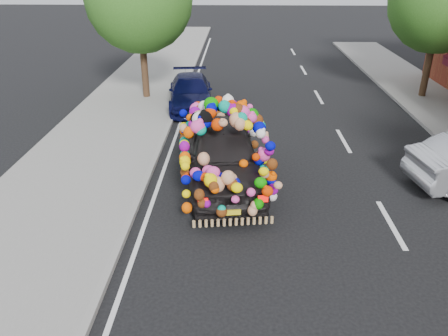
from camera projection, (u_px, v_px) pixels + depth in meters
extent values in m
plane|color=black|center=(233.00, 221.00, 10.02)|extent=(100.00, 100.00, 0.00)
cube|color=gray|center=(48.00, 216.00, 10.12)|extent=(4.00, 60.00, 0.12)
cube|color=gray|center=(131.00, 217.00, 10.06)|extent=(0.15, 60.00, 0.13)
cylinder|color=#332114|center=(144.00, 67.00, 18.08)|extent=(0.28, 0.28, 2.73)
cylinder|color=#332114|center=(427.00, 67.00, 18.22)|extent=(0.28, 0.28, 2.64)
sphere|color=#245717|center=(441.00, 2.00, 17.09)|extent=(4.00, 4.00, 4.00)
imported|color=black|center=(223.00, 154.00, 11.48)|extent=(2.49, 4.95, 1.62)
cube|color=red|center=(203.00, 202.00, 9.29)|extent=(0.23, 0.09, 0.14)
cube|color=red|center=(263.00, 199.00, 9.40)|extent=(0.23, 0.09, 0.14)
cube|color=yellow|center=(233.00, 212.00, 9.47)|extent=(0.34, 0.08, 0.12)
imported|color=black|center=(191.00, 92.00, 17.45)|extent=(2.16, 4.33, 1.21)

